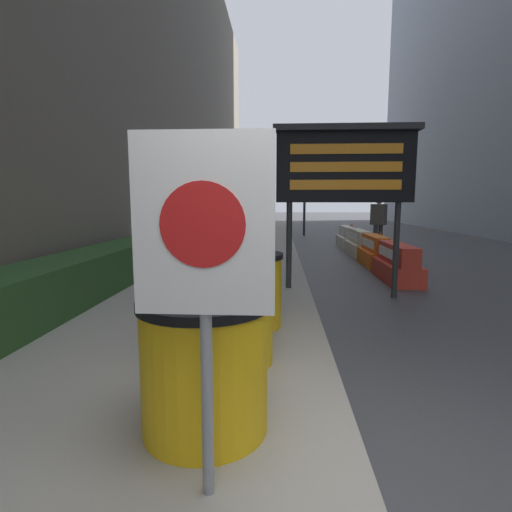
{
  "coord_description": "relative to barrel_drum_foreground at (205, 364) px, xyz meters",
  "views": [
    {
      "loc": [
        -0.54,
        -1.86,
        1.66
      ],
      "look_at": [
        -1.02,
        6.38,
        0.53
      ],
      "focal_mm": 28.0,
      "sensor_mm": 36.0,
      "label": 1
    }
  ],
  "objects": [
    {
      "name": "hedge_strip",
      "position": [
        -2.63,
        3.16,
        -0.1
      ],
      "size": [
        0.9,
        7.85,
        0.69
      ],
      "color": "#284C23",
      "rests_on": "sidewalk_left"
    },
    {
      "name": "barrel_drum_foreground",
      "position": [
        0.0,
        0.0,
        0.0
      ],
      "size": [
        0.86,
        0.86,
        0.89
      ],
      "color": "yellow",
      "rests_on": "sidewalk_left"
    },
    {
      "name": "barrel_drum_middle",
      "position": [
        0.02,
        1.13,
        0.0
      ],
      "size": [
        0.86,
        0.86,
        0.89
      ],
      "color": "yellow",
      "rests_on": "sidewalk_left"
    },
    {
      "name": "barrel_drum_back",
      "position": [
        0.1,
        2.27,
        0.0
      ],
      "size": [
        0.86,
        0.86,
        0.89
      ],
      "color": "yellow",
      "rests_on": "sidewalk_left"
    },
    {
      "name": "warning_sign",
      "position": [
        0.12,
        -0.61,
        0.83
      ],
      "size": [
        0.68,
        0.08,
        1.83
      ],
      "color": "gray",
      "rests_on": "sidewalk_left"
    },
    {
      "name": "message_board",
      "position": [
        1.57,
        4.44,
        1.63
      ],
      "size": [
        2.41,
        0.36,
        2.91
      ],
      "color": "#28282B",
      "rests_on": "ground_plane"
    },
    {
      "name": "jersey_barrier_red_striped",
      "position": [
        2.97,
        5.97,
        -0.26
      ],
      "size": [
        0.63,
        1.81,
        0.78
      ],
      "color": "red",
      "rests_on": "ground_plane"
    },
    {
      "name": "jersey_barrier_orange_far",
      "position": [
        2.97,
        7.94,
        -0.25
      ],
      "size": [
        0.6,
        1.64,
        0.79
      ],
      "color": "orange",
      "rests_on": "ground_plane"
    },
    {
      "name": "jersey_barrier_cream",
      "position": [
        2.97,
        10.03,
        -0.26
      ],
      "size": [
        0.6,
        1.87,
        0.78
      ],
      "color": "beige",
      "rests_on": "ground_plane"
    },
    {
      "name": "jersey_barrier_white",
      "position": [
        2.97,
        12.39,
        -0.27
      ],
      "size": [
        0.52,
        1.8,
        0.75
      ],
      "color": "silver",
      "rests_on": "ground_plane"
    },
    {
      "name": "traffic_cone_near",
      "position": [
        3.88,
        11.12,
        -0.25
      ],
      "size": [
        0.4,
        0.4,
        0.71
      ],
      "color": "black",
      "rests_on": "ground_plane"
    },
    {
      "name": "traffic_cone_mid",
      "position": [
        3.36,
        13.78,
        -0.22
      ],
      "size": [
        0.44,
        0.44,
        0.79
      ],
      "color": "black",
      "rests_on": "ground_plane"
    },
    {
      "name": "traffic_cone_far",
      "position": [
        3.72,
        15.56,
        -0.25
      ],
      "size": [
        0.41,
        0.41,
        0.73
      ],
      "color": "black",
      "rests_on": "ground_plane"
    },
    {
      "name": "traffic_light_near_curb",
      "position": [
        1.7,
        17.18,
        2.14
      ],
      "size": [
        0.28,
        0.45,
        3.78
      ],
      "color": "#2D2D30",
      "rests_on": "ground_plane"
    },
    {
      "name": "pedestrian_worker",
      "position": [
        3.82,
        11.22,
        0.47
      ],
      "size": [
        0.55,
        0.51,
        1.82
      ],
      "rotation": [
        0.0,
        0.0,
        2.5
      ],
      "color": "#333338",
      "rests_on": "ground_plane"
    }
  ]
}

